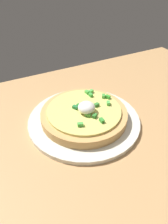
% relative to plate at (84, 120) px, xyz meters
% --- Properties ---
extents(dining_table, '(1.20, 0.88, 0.02)m').
position_rel_plate_xyz_m(dining_table, '(0.05, 0.13, -0.02)').
color(dining_table, tan).
rests_on(dining_table, ground).
extents(plate, '(0.28, 0.28, 0.01)m').
position_rel_plate_xyz_m(plate, '(0.00, 0.00, 0.00)').
color(plate, silver).
rests_on(plate, dining_table).
extents(pizza, '(0.22, 0.22, 0.05)m').
position_rel_plate_xyz_m(pizza, '(-0.00, 0.00, 0.02)').
color(pizza, tan).
rests_on(pizza, plate).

